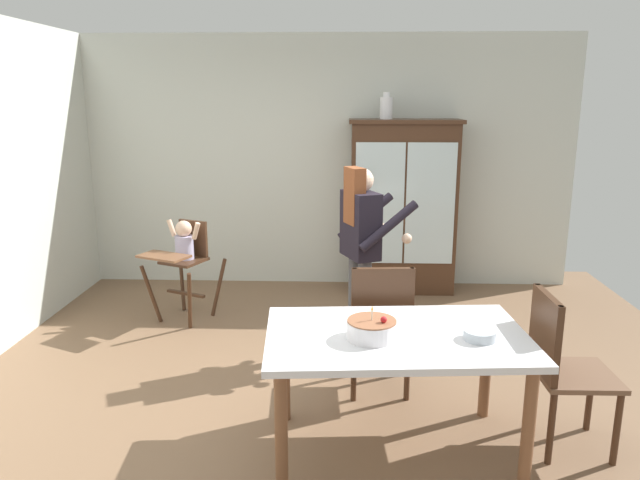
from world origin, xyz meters
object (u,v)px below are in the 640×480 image
high_chair_with_toddler (184,252)px  birthday_cake (372,329)px  adult_person (361,239)px  serving_bowl (480,335)px  china_cabinet (403,207)px  dining_chair_right_end (559,360)px  dining_table (396,349)px  dining_chair_far_side (380,320)px  ceramic_vase (386,107)px

high_chair_with_toddler → birthday_cake: size_ratio=3.39×
adult_person → serving_bowl: size_ratio=8.50×
china_cabinet → high_chair_with_toddler: 2.33m
adult_person → dining_chair_right_end: adult_person is taller
dining_table → serving_bowl: serving_bowl is taller
adult_person → birthday_cake: adult_person is taller
china_cabinet → dining_table: china_cabinet is taller
high_chair_with_toddler → dining_table: size_ratio=0.61×
dining_chair_far_side → birthday_cake: bearing=78.9°
china_cabinet → birthday_cake: size_ratio=6.52×
dining_table → high_chair_with_toddler: bearing=130.6°
adult_person → dining_chair_right_end: 1.76m
high_chair_with_toddler → birthday_cake: high_chair_with_toddler is taller
dining_chair_far_side → dining_chair_right_end: bearing=145.6°
ceramic_vase → birthday_cake: ceramic_vase is taller
dining_chair_far_side → dining_chair_right_end: (1.01, -0.60, 0.00)m
dining_table → dining_chair_far_side: bearing=94.3°
birthday_cake → adult_person: bearing=90.8°
ceramic_vase → adult_person: (-0.29, -1.68, -0.98)m
dining_chair_right_end → adult_person: bearing=40.3°
serving_bowl → dining_chair_right_end: dining_chair_right_end is taller
china_cabinet → serving_bowl: (0.14, -3.12, -0.15)m
serving_bowl → dining_chair_far_side: dining_chair_far_side is taller
ceramic_vase → adult_person: 1.97m
serving_bowl → high_chair_with_toddler: bearing=136.1°
dining_table → birthday_cake: (-0.15, -0.07, 0.15)m
ceramic_vase → serving_bowl: (0.33, -3.12, -1.18)m
ceramic_vase → birthday_cake: 3.34m
adult_person → dining_chair_far_side: 0.82m
birthday_cake → dining_chair_far_side: dining_chair_far_side is taller
birthday_cake → serving_bowl: bearing=0.6°
dining_table → dining_chair_far_side: size_ratio=1.62×
high_chair_with_toddler → dining_chair_right_end: (2.74, -2.00, -0.10)m
birthday_cake → dining_chair_far_side: (0.10, 0.75, -0.24)m
china_cabinet → dining_chair_far_side: size_ratio=1.90×
serving_bowl → birthday_cake: bearing=-179.4°
serving_bowl → dining_chair_right_end: size_ratio=0.19×
high_chair_with_toddler → dining_chair_right_end: dining_chair_right_end is taller
birthday_cake → serving_bowl: birthday_cake is taller
china_cabinet → high_chair_with_toddler: china_cabinet is taller
birthday_cake → serving_bowl: 0.60m
adult_person → dining_chair_right_end: (1.13, -1.29, -0.41)m
adult_person → china_cabinet: bearing=-39.9°
high_chair_with_toddler → dining_chair_far_side: dining_chair_far_side is taller
china_cabinet → ceramic_vase: 1.05m
adult_person → dining_chair_far_side: adult_person is taller
adult_person → serving_bowl: bearing=179.6°
high_chair_with_toddler → china_cabinet: bearing=48.7°
ceramic_vase → high_chair_with_toddler: ceramic_vase is taller
china_cabinet → dining_table: bearing=-95.9°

